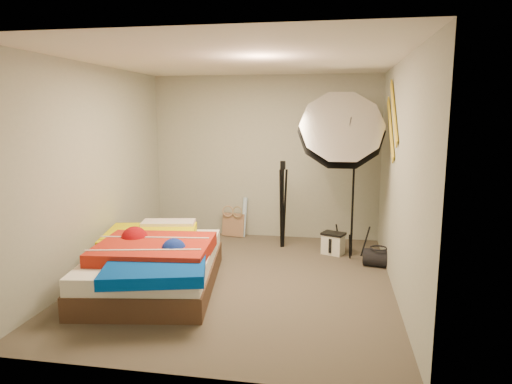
% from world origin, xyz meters
% --- Properties ---
extents(floor, '(4.00, 4.00, 0.00)m').
position_xyz_m(floor, '(0.00, 0.00, 0.00)').
color(floor, brown).
rests_on(floor, ground).
extents(ceiling, '(4.00, 4.00, 0.00)m').
position_xyz_m(ceiling, '(0.00, 0.00, 2.50)').
color(ceiling, silver).
rests_on(ceiling, wall_back).
extents(wall_back, '(3.50, 0.00, 3.50)m').
position_xyz_m(wall_back, '(0.00, 2.00, 1.25)').
color(wall_back, '#9EA191').
rests_on(wall_back, floor).
extents(wall_front, '(3.50, 0.00, 3.50)m').
position_xyz_m(wall_front, '(0.00, -2.00, 1.25)').
color(wall_front, '#9EA191').
rests_on(wall_front, floor).
extents(wall_left, '(0.00, 4.00, 4.00)m').
position_xyz_m(wall_left, '(-1.75, 0.00, 1.25)').
color(wall_left, '#9EA191').
rests_on(wall_left, floor).
extents(wall_right, '(0.00, 4.00, 4.00)m').
position_xyz_m(wall_right, '(1.75, 0.00, 1.25)').
color(wall_right, '#9EA191').
rests_on(wall_right, floor).
extents(tote_bag, '(0.38, 0.21, 0.37)m').
position_xyz_m(tote_bag, '(-0.48, 1.90, 0.18)').
color(tote_bag, '#A77E5F').
rests_on(tote_bag, floor).
extents(wrapping_roll, '(0.11, 0.19, 0.62)m').
position_xyz_m(wrapping_roll, '(-0.32, 1.90, 0.31)').
color(wrapping_roll, '#5A98D6').
rests_on(wrapping_roll, floor).
extents(camera_case, '(0.33, 0.29, 0.28)m').
position_xyz_m(camera_case, '(1.08, 1.21, 0.14)').
color(camera_case, silver).
rests_on(camera_case, floor).
extents(duffel_bag, '(0.40, 0.29, 0.22)m').
position_xyz_m(duffel_bag, '(1.65, 0.78, 0.11)').
color(duffel_bag, black).
rests_on(duffel_bag, floor).
extents(wall_stripe_upper, '(0.02, 0.91, 0.78)m').
position_xyz_m(wall_stripe_upper, '(1.73, 0.60, 1.95)').
color(wall_stripe_upper, gold).
rests_on(wall_stripe_upper, wall_right).
extents(wall_stripe_lower, '(0.02, 0.91, 0.78)m').
position_xyz_m(wall_stripe_lower, '(1.73, 0.85, 1.75)').
color(wall_stripe_lower, gold).
rests_on(wall_stripe_lower, wall_right).
extents(bed, '(1.67, 2.21, 0.56)m').
position_xyz_m(bed, '(-0.89, -0.35, 0.28)').
color(bed, '#4C3223').
rests_on(bed, floor).
extents(photo_umbrella, '(1.35, 0.99, 2.34)m').
position_xyz_m(photo_umbrella, '(1.14, 1.03, 1.68)').
color(photo_umbrella, black).
rests_on(photo_umbrella, floor).
extents(camera_tripod, '(0.07, 0.07, 1.26)m').
position_xyz_m(camera_tripod, '(0.34, 1.43, 0.72)').
color(camera_tripod, black).
rests_on(camera_tripod, floor).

